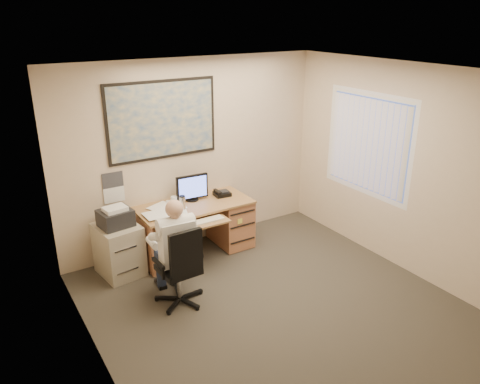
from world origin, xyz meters
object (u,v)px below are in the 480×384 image
desk (215,218)px  office_chair (181,282)px  person (176,252)px  filing_cabinet (118,245)px

desk → office_chair: bearing=-134.6°
office_chair → person: person is taller
filing_cabinet → desk: bearing=-7.1°
desk → filing_cabinet: 1.45m
desk → office_chair: size_ratio=1.58×
filing_cabinet → office_chair: 1.14m
desk → filing_cabinet: size_ratio=1.67×
desk → person: size_ratio=1.23×
filing_cabinet → office_chair: size_ratio=0.94×
office_chair → person: (0.00, 0.08, 0.35)m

